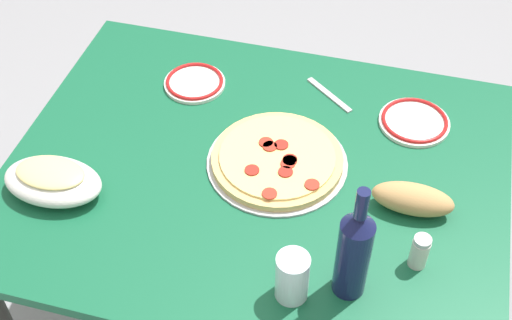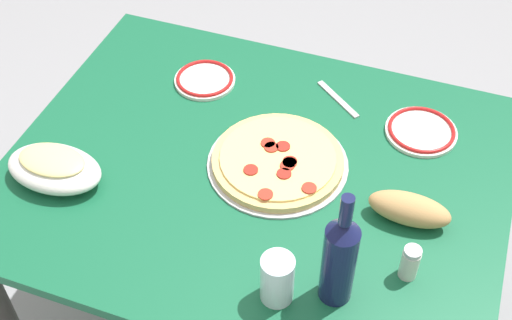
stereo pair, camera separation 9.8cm
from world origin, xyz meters
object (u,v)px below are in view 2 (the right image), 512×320
at_px(water_glass, 277,279).
at_px(side_plate_near, 205,79).
at_px(pepperoni_pizza, 278,161).
at_px(dining_table, 256,201).
at_px(spice_shaker, 410,263).
at_px(baked_pasta_dish, 54,167).
at_px(side_plate_far, 421,131).
at_px(bread_loaf, 409,209).
at_px(wine_bottle, 339,258).

bearing_deg(water_glass, side_plate_near, -55.21).
relative_size(pepperoni_pizza, water_glass, 2.90).
distance_m(dining_table, side_plate_near, 0.38).
relative_size(dining_table, water_glass, 10.08).
relative_size(side_plate_near, spice_shaker, 1.95).
xyz_separation_m(dining_table, pepperoni_pizza, (-0.05, -0.03, 0.14)).
bearing_deg(baked_pasta_dish, side_plate_near, -113.03).
xyz_separation_m(pepperoni_pizza, water_glass, (-0.12, 0.36, 0.05)).
distance_m(side_plate_near, side_plate_far, 0.60).
height_order(water_glass, side_plate_near, water_glass).
height_order(pepperoni_pizza, spice_shaker, spice_shaker).
xyz_separation_m(side_plate_far, spice_shaker, (-0.05, 0.45, 0.03)).
bearing_deg(side_plate_near, side_plate_far, 179.87).
distance_m(dining_table, water_glass, 0.41).
height_order(side_plate_near, bread_loaf, bread_loaf).
bearing_deg(dining_table, side_plate_far, -143.77).
height_order(water_glass, side_plate_far, water_glass).
height_order(bread_loaf, spice_shaker, spice_shaker).
bearing_deg(side_plate_near, wine_bottle, 133.84).
bearing_deg(spice_shaker, side_plate_far, -83.30).
bearing_deg(spice_shaker, bread_loaf, -78.90).
bearing_deg(pepperoni_pizza, dining_table, 32.27).
distance_m(pepperoni_pizza, water_glass, 0.38).
bearing_deg(side_plate_far, bread_loaf, 94.41).
bearing_deg(baked_pasta_dish, spice_shaker, -179.18).
height_order(baked_pasta_dish, bread_loaf, baked_pasta_dish).
xyz_separation_m(dining_table, baked_pasta_dish, (0.44, 0.20, 0.17)).
relative_size(side_plate_far, spice_shaker, 2.12).
relative_size(pepperoni_pizza, wine_bottle, 1.14).
relative_size(bread_loaf, spice_shaker, 2.17).
height_order(pepperoni_pizza, wine_bottle, wine_bottle).
height_order(wine_bottle, spice_shaker, wine_bottle).
xyz_separation_m(dining_table, water_glass, (-0.16, 0.33, 0.18)).
relative_size(dining_table, pepperoni_pizza, 3.48).
relative_size(baked_pasta_dish, bread_loaf, 1.27).
bearing_deg(baked_pasta_dish, bread_loaf, -168.80).
bearing_deg(dining_table, spice_shaker, 155.98).
height_order(dining_table, side_plate_far, side_plate_far).
bearing_deg(water_glass, bread_loaf, -126.23).
relative_size(water_glass, spice_shaker, 1.39).
distance_m(baked_pasta_dish, water_glass, 0.62).
relative_size(wine_bottle, bread_loaf, 1.62).
distance_m(baked_pasta_dish, side_plate_near, 0.50).
relative_size(baked_pasta_dish, water_glass, 1.99).
distance_m(side_plate_near, spice_shaker, 0.80).
relative_size(side_plate_near, side_plate_far, 0.92).
height_order(water_glass, bread_loaf, water_glass).
relative_size(baked_pasta_dish, spice_shaker, 2.76).
distance_m(side_plate_near, bread_loaf, 0.69).
relative_size(wine_bottle, side_plate_far, 1.66).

